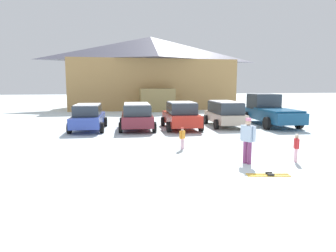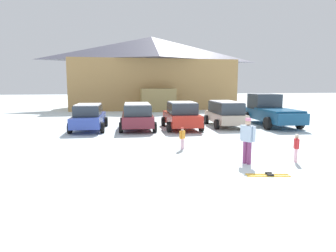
{
  "view_description": "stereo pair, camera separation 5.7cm",
  "coord_description": "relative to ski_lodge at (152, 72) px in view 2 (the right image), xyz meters",
  "views": [
    {
      "loc": [
        -3.39,
        -7.16,
        2.86
      ],
      "look_at": [
        -1.04,
        5.52,
        1.06
      ],
      "focal_mm": 32.0,
      "sensor_mm": 36.0,
      "label": 1
    },
    {
      "loc": [
        -3.34,
        -7.17,
        2.86
      ],
      "look_at": [
        -1.04,
        5.52,
        1.06
      ],
      "focal_mm": 32.0,
      "sensor_mm": 36.0,
      "label": 2
    }
  ],
  "objects": [
    {
      "name": "skier_child_in_orange_jacket",
      "position": [
        -1.65,
        -23.74,
        -3.73
      ],
      "size": [
        0.3,
        0.26,
        0.99
      ],
      "color": "beige",
      "rests_on": "ground"
    },
    {
      "name": "ski_lodge",
      "position": [
        0.0,
        0.0,
        0.0
      ],
      "size": [
        19.18,
        10.62,
        8.45
      ],
      "color": "#A67E48",
      "rests_on": "ground"
    },
    {
      "name": "pair_of_skis",
      "position": [
        0.18,
        -27.95,
        -4.26
      ],
      "size": [
        1.38,
        0.54,
        0.08
      ],
      "color": "gold",
      "rests_on": "ground"
    },
    {
      "name": "parked_red_sedan",
      "position": [
        -0.32,
        -17.73,
        -3.41
      ],
      "size": [
        2.32,
        4.34,
        1.75
      ],
      "color": "red",
      "rests_on": "ground"
    },
    {
      "name": "skier_child_in_red_jacket",
      "position": [
        1.99,
        -26.62,
        -3.69
      ],
      "size": [
        0.24,
        0.36,
        1.05
      ],
      "color": "#EFB1C1",
      "rests_on": "ground"
    },
    {
      "name": "parked_blue_hatchback",
      "position": [
        -6.14,
        -17.13,
        -3.46
      ],
      "size": [
        2.26,
        4.68,
        1.64
      ],
      "color": "#3046A5",
      "rests_on": "ground"
    },
    {
      "name": "ground",
      "position": [
        -1.24,
        -29.22,
        -4.28
      ],
      "size": [
        160.0,
        160.0,
        0.0
      ],
      "primitive_type": "plane",
      "color": "silver"
    },
    {
      "name": "pickup_truck",
      "position": [
        6.19,
        -17.05,
        -3.29
      ],
      "size": [
        2.7,
        6.06,
        2.15
      ],
      "color": "navy",
      "rests_on": "ground"
    },
    {
      "name": "parked_beige_suv",
      "position": [
        2.88,
        -17.1,
        -3.36
      ],
      "size": [
        2.34,
        4.5,
        1.72
      ],
      "color": "#B8A590",
      "rests_on": "ground"
    },
    {
      "name": "skier_adult_in_blue_parka",
      "position": [
        0.12,
        -26.5,
        -3.34
      ],
      "size": [
        0.41,
        0.55,
        1.67
      ],
      "color": "#773463",
      "rests_on": "ground"
    },
    {
      "name": "parked_maroon_van",
      "position": [
        -3.14,
        -17.52,
        -3.39
      ],
      "size": [
        2.37,
        4.16,
        1.67
      ],
      "color": "maroon",
      "rests_on": "ground"
    }
  ]
}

